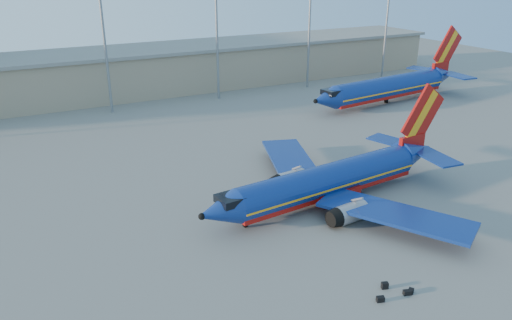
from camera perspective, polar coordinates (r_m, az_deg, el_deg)
name	(u,v)px	position (r m, az deg, el deg)	size (l,w,h in m)	color
ground	(269,218)	(50.48, 1.53, -6.70)	(220.00, 220.00, 0.00)	slate
terminal_building	(171,67)	(103.63, -9.67, 10.40)	(122.00, 16.00, 8.50)	gray
light_mast_row	(161,4)	(89.03, -10.77, 17.15)	(101.60, 1.60, 28.65)	gray
aircraft_main	(333,180)	(53.91, 8.80, -2.23)	(32.79, 31.44, 11.10)	navy
aircraft_second	(391,86)	(95.18, 15.19, 8.12)	(37.71, 14.62, 12.78)	navy
luggage_pile	(394,292)	(41.33, 15.54, -14.32)	(3.45, 1.97, 0.54)	black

